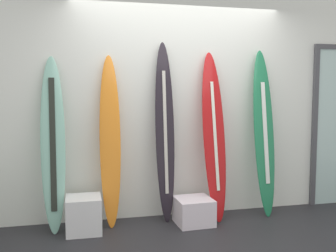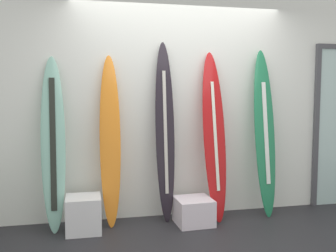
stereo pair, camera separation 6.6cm
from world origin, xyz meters
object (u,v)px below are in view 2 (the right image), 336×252
display_block_left (84,214)px  surfboard_seafoam (53,145)px  surfboard_sunset (110,142)px  display_block_center (194,211)px  surfboard_charcoal (165,134)px  surfboard_crimson (214,136)px  surfboard_emerald (265,134)px

display_block_left → surfboard_seafoam: bearing=153.2°
surfboard_sunset → display_block_left: bearing=-150.4°
display_block_left → display_block_center: size_ratio=0.93×
surfboard_sunset → surfboard_charcoal: bearing=1.8°
surfboard_charcoal → surfboard_crimson: surfboard_charcoal is taller
surfboard_emerald → surfboard_charcoal: bearing=177.5°
display_block_center → surfboard_crimson: bearing=26.6°
surfboard_sunset → display_block_center: surfboard_sunset is taller
surfboard_seafoam → display_block_center: surfboard_seafoam is taller
surfboard_crimson → surfboard_charcoal: bearing=173.6°
surfboard_seafoam → surfboard_charcoal: size_ratio=0.91×
surfboard_sunset → surfboard_emerald: 1.84m
display_block_left → display_block_center: bearing=-0.8°
surfboard_charcoal → surfboard_seafoam: bearing=-178.2°
surfboard_seafoam → display_block_left: size_ratio=4.90×
surfboard_emerald → surfboard_crimson: bearing=-179.1°
surfboard_emerald → display_block_left: surfboard_emerald is taller
surfboard_crimson → display_block_left: (-1.50, -0.13, -0.79)m
surfboard_sunset → surfboard_seafoam: bearing=-178.2°
surfboard_seafoam → surfboard_crimson: bearing=-0.8°
surfboard_seafoam → surfboard_sunset: bearing=1.8°
surfboard_charcoal → surfboard_emerald: bearing=-2.5°
surfboard_sunset → surfboard_emerald: surfboard_emerald is taller
surfboard_seafoam → display_block_left: bearing=-26.8°
surfboard_charcoal → display_block_left: size_ratio=5.37×
surfboard_seafoam → surfboard_sunset: (0.61, 0.02, 0.01)m
surfboard_crimson → display_block_center: bearing=-153.4°
surfboard_seafoam → surfboard_charcoal: bearing=1.8°
surfboard_seafoam → display_block_left: 0.81m
surfboard_emerald → display_block_center: size_ratio=4.82×
surfboard_crimson → display_block_left: size_ratio=5.11×
surfboard_sunset → display_block_left: surfboard_sunset is taller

